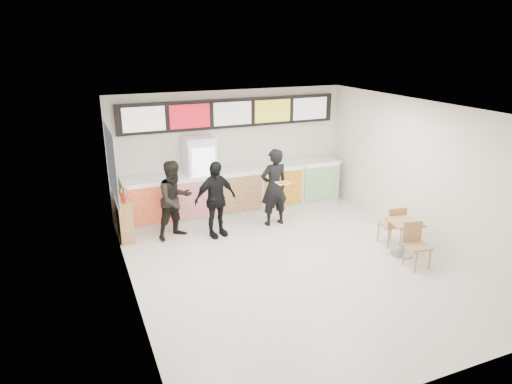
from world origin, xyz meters
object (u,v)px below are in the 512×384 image
condiment_ledge (125,219)px  customer_mid (215,199)px  customer_main (274,187)px  service_counter (238,190)px  customer_left (175,200)px  cafe_table (404,232)px  drinks_fridge (200,178)px

condiment_ledge → customer_mid: bearing=-18.3°
customer_main → condiment_ledge: customer_main is taller
service_counter → customer_left: (-1.77, -0.90, 0.29)m
customer_left → customer_mid: customer_left is taller
customer_main → customer_mid: 1.46m
customer_left → cafe_table: size_ratio=1.12×
cafe_table → service_counter: bearing=133.1°
drinks_fridge → condiment_ledge: bearing=-162.8°
customer_left → condiment_ledge: (-1.05, 0.34, -0.41)m
customer_main → cafe_table: customer_main is taller
customer_left → customer_mid: (0.83, -0.28, -0.01)m
customer_main → customer_left: customer_main is taller
drinks_fridge → condiment_ledge: 2.05m
customer_main → condiment_ledge: (-3.32, 0.51, -0.46)m
service_counter → cafe_table: bearing=-57.8°
service_counter → customer_main: bearing=-64.8°
drinks_fridge → customer_mid: (-0.01, -1.20, -0.15)m
drinks_fridge → customer_main: size_ratio=1.09×
customer_left → condiment_ledge: customer_left is taller
customer_mid → cafe_table: customer_mid is taller
customer_mid → condiment_ledge: 2.01m
drinks_fridge → cafe_table: size_ratio=1.29×
drinks_fridge → customer_left: (-0.84, -0.92, -0.13)m
customer_mid → customer_main: bearing=-8.0°
customer_left → condiment_ledge: 1.17m
cafe_table → customer_mid: bearing=154.3°
drinks_fridge → customer_mid: 1.21m
service_counter → customer_mid: (-0.95, -1.19, 0.28)m
drinks_fridge → customer_main: bearing=-37.1°
customer_main → condiment_ledge: size_ratio=1.72×
service_counter → customer_left: 2.01m
customer_mid → condiment_ledge: customer_mid is taller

